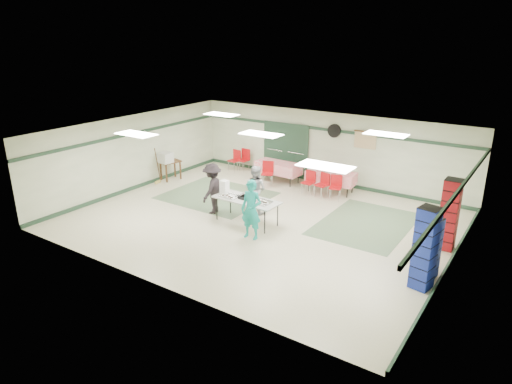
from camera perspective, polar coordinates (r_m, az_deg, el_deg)
The scene contains 42 objects.
floor at distance 14.04m, azimuth 0.59°, elevation -3.51°, with size 11.00×11.00×0.00m, color beige.
ceiling at distance 13.23m, azimuth 0.62°, elevation 7.33°, with size 11.00×11.00×0.00m, color silver.
wall_back at distance 17.38m, azimuth 8.80°, elevation 5.46°, with size 11.00×11.00×0.00m, color silver.
wall_front at distance 10.35m, azimuth -13.24°, elevation -4.56°, with size 11.00×11.00×0.00m, color silver.
wall_left at distance 17.10m, azimuth -15.05°, elevation 4.79°, with size 9.00×9.00×0.00m, color silver.
wall_right at distance 11.69m, azimuth 23.81°, elevation -2.93°, with size 9.00×9.00×0.00m, color silver.
trim_back at distance 17.20m, azimuth 8.88°, elevation 7.70°, with size 11.00×0.06×0.10m, color #213C2A.
baseboard_back at distance 17.70m, azimuth 8.55°, elevation 1.38°, with size 11.00×0.06×0.12m, color #213C2A.
trim_left at distance 16.93m, azimuth -15.19°, elevation 7.07°, with size 9.00×0.06×0.10m, color #213C2A.
baseboard_left at distance 17.44m, azimuth -14.62°, elevation 0.68°, with size 9.00×0.06×0.12m, color #213C2A.
trim_right at distance 11.47m, azimuth 24.13°, elevation 0.34°, with size 9.00×0.06×0.10m, color #213C2A.
baseboard_right at distance 12.21m, azimuth 22.85°, elevation -8.53°, with size 9.00×0.06×0.12m, color #213C2A.
green_patch_a at distance 16.17m, azimuth -4.88°, elevation -0.43°, with size 3.50×3.00×0.01m, color #617F5D.
green_patch_b at distance 14.15m, azimuth 13.54°, elevation -3.89°, with size 2.50×3.50×0.01m, color #617F5D.
double_door_left at distance 18.41m, azimuth 2.46°, elevation 5.48°, with size 0.90×0.06×2.10m, color #989A98.
double_door_right at distance 17.95m, azimuth 5.06°, elevation 5.06°, with size 0.90×0.06×2.10m, color #989A98.
door_frame at distance 18.16m, azimuth 3.70°, elevation 5.27°, with size 2.00×0.03×2.15m, color #213C2A.
wall_fan at distance 17.05m, azimuth 9.75°, elevation 7.55°, with size 0.50×0.50×0.10m, color black.
scroll_banner at distance 16.65m, azimuth 13.49°, elevation 6.31°, with size 0.80×0.02×0.60m, color #DCBB89.
serving_table at distance 13.58m, azimuth -1.19°, elevation -1.05°, with size 2.09×0.91×0.76m.
sheet_tray_right at distance 13.30m, azimuth 0.51°, elevation -1.27°, with size 0.63×0.48×0.02m, color silver.
sheet_tray_mid at distance 13.72m, azimuth -1.28°, elevation -0.60°, with size 0.54×0.41×0.02m, color silver.
sheet_tray_left at distance 13.78m, azimuth -3.32°, elevation -0.54°, with size 0.54×0.41×0.02m, color silver.
baking_pan at distance 13.55m, azimuth -1.20°, elevation -0.74°, with size 0.45×0.28×0.08m, color black.
foam_box_stack at distance 14.01m, azimuth -3.97°, elevation 0.63°, with size 0.23×0.21×0.42m, color white.
volunteer_teal at distance 12.54m, azimuth -0.59°, elevation -2.23°, with size 0.61×0.40×1.68m, color teal.
volunteer_grey at distance 14.35m, azimuth -0.09°, elevation 0.33°, with size 0.76×0.59×1.56m, color gray.
volunteer_dark at distance 14.39m, azimuth -5.47°, elevation 0.43°, with size 1.05×0.60×1.62m, color black.
dining_table_a at distance 16.51m, azimuth 9.36°, elevation 1.87°, with size 1.78×0.92×0.77m.
dining_table_b at distance 17.48m, azimuth 2.81°, elevation 3.10°, with size 1.77×0.84×0.77m.
chair_a at distance 16.04m, azimuth 8.39°, elevation 1.21°, with size 0.49×0.49×0.85m.
chair_b at distance 16.27m, azimuth 6.69°, elevation 1.51°, with size 0.41×0.41×0.83m.
chair_c at distance 15.85m, azimuth 9.95°, elevation 0.92°, with size 0.49×0.49×0.85m.
chair_d at distance 17.08m, azimuth 1.47°, elevation 2.68°, with size 0.56×0.56×0.91m.
chair_loose_a at distance 18.90m, azimuth -1.46°, elevation 4.33°, with size 0.45×0.45×0.91m.
chair_loose_b at distance 18.92m, azimuth -2.59°, elevation 4.25°, with size 0.45×0.45×0.87m.
crate_stack_blue_a at distance 11.36m, azimuth 21.00°, elevation -6.56°, with size 0.38×0.38×1.47m, color #1B31A5.
crate_stack_red at distance 12.90m, azimuth 23.02°, elevation -2.62°, with size 0.43×0.43×1.94m, color maroon.
crate_stack_blue_b at distance 10.73m, azimuth 20.38°, elevation -6.66°, with size 0.43×0.43×1.94m, color #1B31A5.
printer_table at distance 18.00m, azimuth -10.66°, elevation 3.43°, with size 0.67×0.87×0.74m.
office_printer at distance 17.75m, azimuth -11.26°, elevation 4.24°, with size 0.49×0.43×0.39m, color beige.
broom at distance 17.63m, azimuth -12.20°, elevation 3.30°, with size 0.03×0.03×1.37m, color brown.
Camera 1 is at (7.09, -10.83, 5.45)m, focal length 32.00 mm.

